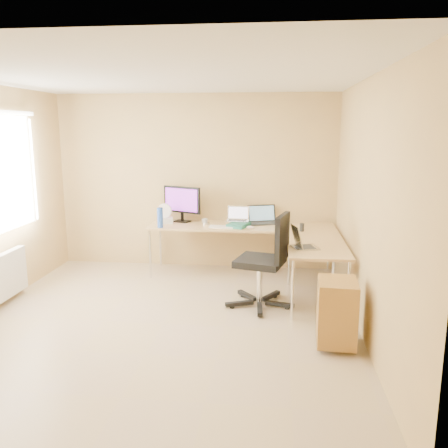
# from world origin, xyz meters

# --- Properties ---
(floor) EXTENTS (4.50, 4.50, 0.00)m
(floor) POSITION_xyz_m (0.00, 0.00, 0.00)
(floor) COLOR tan
(floor) RESTS_ON ground
(ceiling) EXTENTS (4.50, 4.50, 0.00)m
(ceiling) POSITION_xyz_m (0.00, 0.00, 2.60)
(ceiling) COLOR white
(ceiling) RESTS_ON ground
(wall_back) EXTENTS (4.50, 0.00, 4.50)m
(wall_back) POSITION_xyz_m (0.00, 2.25, 1.30)
(wall_back) COLOR tan
(wall_back) RESTS_ON ground
(wall_front) EXTENTS (4.50, 0.00, 4.50)m
(wall_front) POSITION_xyz_m (0.00, -2.25, 1.30)
(wall_front) COLOR tan
(wall_front) RESTS_ON ground
(wall_right) EXTENTS (0.00, 4.50, 4.50)m
(wall_right) POSITION_xyz_m (2.10, 0.00, 1.30)
(wall_right) COLOR tan
(wall_right) RESTS_ON ground
(desk_main) EXTENTS (2.65, 0.70, 0.73)m
(desk_main) POSITION_xyz_m (0.72, 1.85, 0.36)
(desk_main) COLOR tan
(desk_main) RESTS_ON ground
(desk_return) EXTENTS (0.70, 1.30, 0.73)m
(desk_return) POSITION_xyz_m (1.70, 0.85, 0.36)
(desk_return) COLOR tan
(desk_return) RESTS_ON ground
(monitor) EXTENTS (0.65, 0.43, 0.53)m
(monitor) POSITION_xyz_m (-0.17, 2.02, 1.00)
(monitor) COLOR black
(monitor) RESTS_ON desk_main
(book_stack) EXTENTS (0.34, 0.39, 0.05)m
(book_stack) POSITION_xyz_m (0.69, 1.75, 0.76)
(book_stack) COLOR #1E6456
(book_stack) RESTS_ON desk_main
(laptop_center) EXTENTS (0.33, 0.26, 0.21)m
(laptop_center) POSITION_xyz_m (0.66, 1.89, 0.89)
(laptop_center) COLOR silver
(laptop_center) RESTS_ON desk_main
(laptop_black) EXTENTS (0.50, 0.43, 0.27)m
(laptop_black) POSITION_xyz_m (1.03, 2.01, 0.86)
(laptop_black) COLOR black
(laptop_black) RESTS_ON desk_main
(keyboard) EXTENTS (0.48, 0.15, 0.02)m
(keyboard) POSITION_xyz_m (0.52, 1.67, 0.74)
(keyboard) COLOR white
(keyboard) RESTS_ON desk_main
(mouse) EXTENTS (0.12, 0.09, 0.04)m
(mouse) POSITION_xyz_m (0.86, 1.63, 0.75)
(mouse) COLOR silver
(mouse) RESTS_ON desk_main
(mug) EXTENTS (0.12, 0.12, 0.08)m
(mug) POSITION_xyz_m (0.19, 1.85, 0.77)
(mug) COLOR silver
(mug) RESTS_ON desk_main
(cd_stack) EXTENTS (0.11, 0.11, 0.03)m
(cd_stack) POSITION_xyz_m (0.21, 1.87, 0.74)
(cd_stack) COLOR silver
(cd_stack) RESTS_ON desk_main
(water_bottle) EXTENTS (0.09, 0.09, 0.28)m
(water_bottle) POSITION_xyz_m (-0.40, 1.58, 0.87)
(water_bottle) COLOR #274FAF
(water_bottle) RESTS_ON desk_main
(papers) EXTENTS (0.21, 0.28, 0.01)m
(papers) POSITION_xyz_m (-0.40, 1.98, 0.73)
(papers) COLOR white
(papers) RESTS_ON desk_main
(white_box) EXTENTS (0.25, 0.21, 0.08)m
(white_box) POSITION_xyz_m (-0.40, 1.89, 0.77)
(white_box) COLOR silver
(white_box) RESTS_ON desk_main
(desk_fan) EXTENTS (0.24, 0.24, 0.27)m
(desk_fan) POSITION_xyz_m (-0.40, 1.90, 0.86)
(desk_fan) COLOR white
(desk_fan) RESTS_ON desk_main
(black_cup) EXTENTS (0.07, 0.07, 0.11)m
(black_cup) POSITION_xyz_m (1.56, 1.55, 0.78)
(black_cup) COLOR black
(black_cup) RESTS_ON desk_main
(laptop_return) EXTENTS (0.39, 0.34, 0.22)m
(laptop_return) POSITION_xyz_m (1.55, 0.64, 0.84)
(laptop_return) COLOR silver
(laptop_return) RESTS_ON desk_return
(office_chair) EXTENTS (0.84, 0.84, 1.14)m
(office_chair) POSITION_xyz_m (1.03, 0.66, 0.50)
(office_chair) COLOR black
(office_chair) RESTS_ON ground
(cabinet) EXTENTS (0.39, 0.47, 0.62)m
(cabinet) POSITION_xyz_m (1.80, -0.35, 0.36)
(cabinet) COLOR brown
(cabinet) RESTS_ON ground
(radiator) EXTENTS (0.09, 0.80, 0.55)m
(radiator) POSITION_xyz_m (-2.03, 0.40, 0.35)
(radiator) COLOR white
(radiator) RESTS_ON ground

